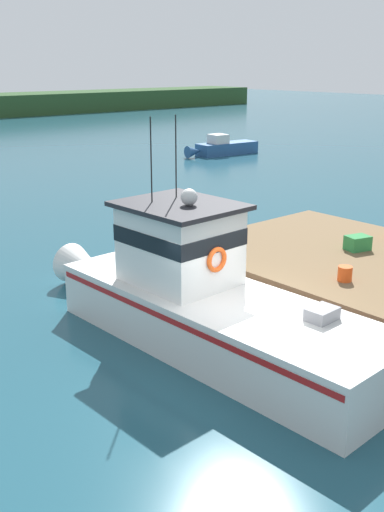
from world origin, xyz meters
name	(u,v)px	position (x,y,z in m)	size (l,w,h in m)	color
ground_plane	(237,365)	(0.00, 0.00, 0.00)	(200.00, 200.00, 0.00)	#1E4C5B
dock	(376,266)	(4.80, 0.00, 1.07)	(6.00, 9.00, 1.20)	#4C3D2D
main_fishing_boat	(200,298)	(0.18, 1.36, 1.01)	(2.84, 9.86, 4.80)	silver
crate_stack_near_edge	(358,243)	(5.23, 0.84, 1.39)	(0.60, 0.44, 0.38)	#2D8442
bait_bucket	(345,274)	(3.00, -0.35, 1.37)	(0.32, 0.32, 0.34)	#E04C19
moored_boat_outer_mooring	(222,148)	(20.20, 21.64, 0.47)	(5.48, 1.82, 1.37)	#285184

